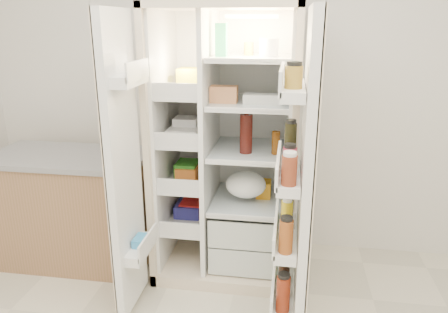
# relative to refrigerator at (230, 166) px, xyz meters

# --- Properties ---
(wall_back) EXTENTS (4.00, 0.02, 2.70)m
(wall_back) POSITION_rel_refrigerator_xyz_m (0.08, 0.35, 0.61)
(wall_back) COLOR silver
(wall_back) RESTS_ON floor
(refrigerator) EXTENTS (0.92, 0.70, 1.80)m
(refrigerator) POSITION_rel_refrigerator_xyz_m (0.00, 0.00, 0.00)
(refrigerator) COLOR beige
(refrigerator) RESTS_ON floor
(freezer_door) EXTENTS (0.15, 0.40, 1.72)m
(freezer_door) POSITION_rel_refrigerator_xyz_m (-0.52, -0.60, 0.15)
(freezer_door) COLOR white
(freezer_door) RESTS_ON floor
(fridge_door) EXTENTS (0.17, 0.58, 1.72)m
(fridge_door) POSITION_rel_refrigerator_xyz_m (0.47, -0.70, 0.13)
(fridge_door) COLOR white
(fridge_door) RESTS_ON floor
(kitchen_counter) EXTENTS (1.12, 0.59, 0.81)m
(kitchen_counter) POSITION_rel_refrigerator_xyz_m (-1.12, -0.12, -0.34)
(kitchen_counter) COLOR #916648
(kitchen_counter) RESTS_ON floor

